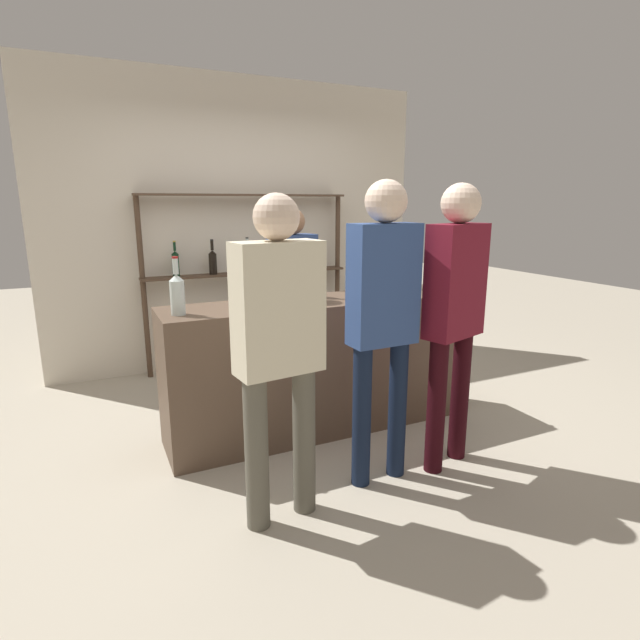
% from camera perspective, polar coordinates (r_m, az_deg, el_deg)
% --- Properties ---
extents(ground_plane, '(16.00, 16.00, 0.00)m').
position_cam_1_polar(ground_plane, '(3.79, 0.00, -12.07)').
color(ground_plane, '#B2A893').
extents(bar_counter, '(2.20, 0.51, 0.96)m').
position_cam_1_polar(bar_counter, '(3.61, 0.00, -5.19)').
color(bar_counter, brown).
rests_on(bar_counter, ground_plane).
extents(back_wall, '(3.80, 0.12, 2.80)m').
position_cam_1_polar(back_wall, '(5.17, -8.99, 10.67)').
color(back_wall, beige).
rests_on(back_wall, ground_plane).
extents(back_shelf, '(2.05, 0.18, 1.70)m').
position_cam_1_polar(back_shelf, '(5.02, -8.22, 7.52)').
color(back_shelf, '#4C3828').
rests_on(back_shelf, ground_plane).
extents(counter_bottle_0, '(0.07, 0.07, 0.33)m').
position_cam_1_polar(counter_bottle_0, '(3.99, 10.56, 5.36)').
color(counter_bottle_0, silver).
rests_on(counter_bottle_0, bar_counter).
extents(counter_bottle_1, '(0.09, 0.09, 0.35)m').
position_cam_1_polar(counter_bottle_1, '(3.12, -16.00, 2.99)').
color(counter_bottle_1, silver).
rests_on(counter_bottle_1, bar_counter).
extents(counter_bottle_2, '(0.08, 0.08, 0.34)m').
position_cam_1_polar(counter_bottle_2, '(3.58, -0.63, 4.66)').
color(counter_bottle_2, black).
rests_on(counter_bottle_2, bar_counter).
extents(counter_bottle_3, '(0.07, 0.07, 0.35)m').
position_cam_1_polar(counter_bottle_3, '(3.95, 12.42, 5.37)').
color(counter_bottle_3, silver).
rests_on(counter_bottle_3, bar_counter).
extents(counter_bottle_4, '(0.07, 0.07, 0.34)m').
position_cam_1_polar(counter_bottle_4, '(3.90, 7.76, 5.25)').
color(counter_bottle_4, '#0F1956').
rests_on(counter_bottle_4, bar_counter).
extents(counter_bottle_5, '(0.09, 0.09, 0.34)m').
position_cam_1_polar(counter_bottle_5, '(3.77, 6.20, 5.02)').
color(counter_bottle_5, black).
rests_on(counter_bottle_5, bar_counter).
extents(wine_glass, '(0.07, 0.07, 0.16)m').
position_cam_1_polar(wine_glass, '(3.53, 3.69, 4.25)').
color(wine_glass, silver).
rests_on(wine_glass, bar_counter).
extents(ice_bucket, '(0.19, 0.19, 0.22)m').
position_cam_1_polar(ice_bucket, '(3.43, -1.42, 3.95)').
color(ice_bucket, black).
rests_on(ice_bucket, bar_counter).
extents(cork_jar, '(0.13, 0.13, 0.13)m').
position_cam_1_polar(cork_jar, '(3.60, 6.64, 3.61)').
color(cork_jar, silver).
rests_on(cork_jar, bar_counter).
extents(server_behind_counter, '(0.42, 0.25, 1.58)m').
position_cam_1_polar(server_behind_counter, '(4.08, -3.12, 3.61)').
color(server_behind_counter, '#121C33').
rests_on(server_behind_counter, ground_plane).
extents(customer_right, '(0.44, 0.29, 1.73)m').
position_cam_1_polar(customer_right, '(3.06, 15.12, 1.80)').
color(customer_right, black).
rests_on(customer_right, ground_plane).
extents(customer_left, '(0.45, 0.24, 1.67)m').
position_cam_1_polar(customer_left, '(2.43, -4.73, -2.01)').
color(customer_left, '#575347').
rests_on(customer_left, ground_plane).
extents(customer_center, '(0.39, 0.23, 1.74)m').
position_cam_1_polar(customer_center, '(2.80, 7.21, 1.42)').
color(customer_center, '#121C33').
rests_on(customer_center, ground_plane).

